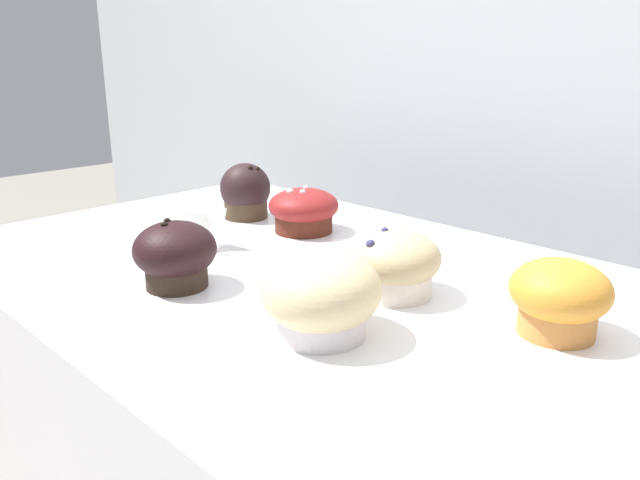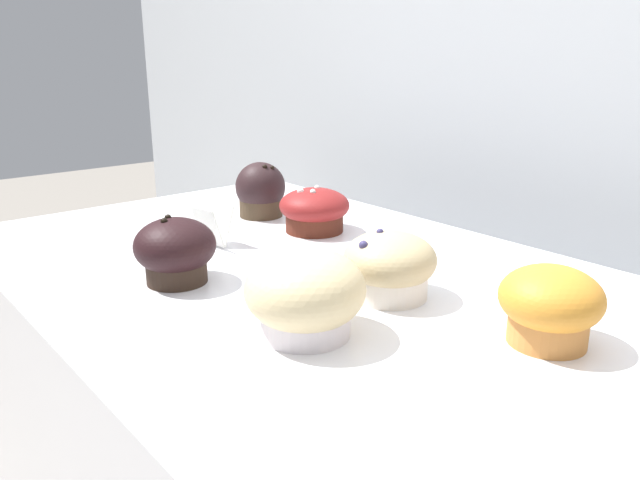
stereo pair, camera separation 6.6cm
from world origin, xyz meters
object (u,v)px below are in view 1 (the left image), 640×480
Objects in this scene: muffin_front_center at (559,297)px; muffin_front_right at (321,295)px; muffin_front_left at (245,193)px; muffin_back_left at (394,263)px; muffin_back_right at (304,210)px; muffin_back_center at (175,254)px.

muffin_front_center is 0.82× the size of muffin_front_right.
muffin_front_right is at bearing -29.32° from muffin_front_left.
muffin_back_left reaches higher than muffin_back_right.
muffin_back_right is at bearing 103.41° from muffin_back_center.
muffin_front_center is 1.00× the size of muffin_back_center.
muffin_back_right is at bearing 170.63° from muffin_front_center.
muffin_back_left is 0.89× the size of muffin_front_right.
muffin_front_center is 0.19m from muffin_back_left.
muffin_back_center is at bearing -152.61° from muffin_front_center.
muffin_back_right is 0.37m from muffin_front_right.
muffin_front_left is at bearing 126.85° from muffin_back_center.
muffin_front_right reaches higher than muffin_front_center.
muffin_front_left reaches higher than muffin_front_right.
muffin_back_center is at bearing -140.05° from muffin_back_left.
muffin_front_right is (0.28, -0.24, 0.01)m from muffin_back_right.
muffin_front_right is 0.22m from muffin_back_center.
muffin_front_center is 0.46m from muffin_back_right.
muffin_back_left is 0.29m from muffin_back_right.
muffin_back_left reaches higher than muffin_front_center.
muffin_front_center is at bearing 27.39° from muffin_back_center.
muffin_front_center is at bearing -6.16° from muffin_front_left.
muffin_front_left reaches higher than muffin_back_right.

